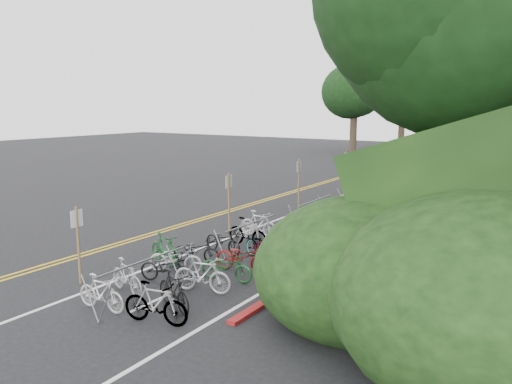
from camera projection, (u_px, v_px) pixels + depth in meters
ground at (127, 263)px, 16.58m from camera, size 120.00×120.00×0.00m
road_markings at (290, 212)px, 24.60m from camera, size 7.47×80.00×0.01m
red_curb at (404, 216)px, 23.46m from camera, size 0.25×28.00×0.10m
bike_rack_front at (143, 272)px, 13.09m from camera, size 1.14×3.21×1.17m
bike_racks_rest at (358, 191)px, 25.59m from camera, size 1.14×23.00×1.17m
signpost_near at (78, 240)px, 14.49m from camera, size 0.08×0.40×2.30m
signposts_rest at (324, 174)px, 27.60m from camera, size 0.08×18.40×2.50m
bike_front at (165, 249)px, 16.45m from camera, size 0.90×1.74×1.01m
bike_valet at (222, 254)px, 15.92m from camera, size 3.19×9.93×1.08m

